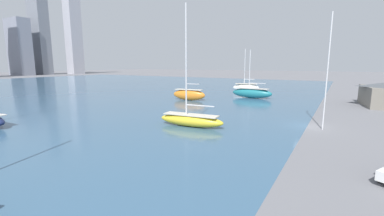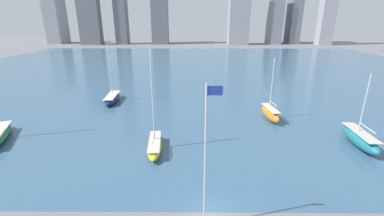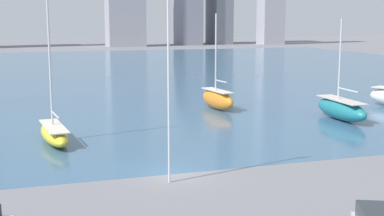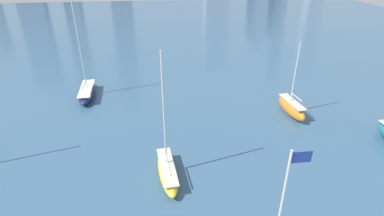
{
  "view_description": "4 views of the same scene",
  "coord_description": "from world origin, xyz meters",
  "px_view_note": "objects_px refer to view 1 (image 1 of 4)",
  "views": [
    {
      "loc": [
        -32.16,
        -3.08,
        7.25
      ],
      "look_at": [
        -7.16,
        11.53,
        2.25
      ],
      "focal_mm": 24.0,
      "sensor_mm": 36.0,
      "label": 1
    },
    {
      "loc": [
        -1.64,
        -19.21,
        16.9
      ],
      "look_at": [
        -1.88,
        13.38,
        5.59
      ],
      "focal_mm": 24.0,
      "sensor_mm": 36.0,
      "label": 2
    },
    {
      "loc": [
        -9.35,
        -32.86,
        10.14
      ],
      "look_at": [
        6.39,
        15.81,
        1.6
      ],
      "focal_mm": 50.0,
      "sensor_mm": 36.0,
      "label": 3
    },
    {
      "loc": [
        -7.36,
        -13.43,
        21.68
      ],
      "look_at": [
        -3.55,
        17.66,
        5.09
      ],
      "focal_mm": 28.0,
      "sensor_mm": 36.0,
      "label": 4
    }
  ],
  "objects_px": {
    "flag_pole": "(328,68)",
    "sailboat_yellow": "(191,119)",
    "sailboat_white": "(246,88)",
    "sailboat_teal": "(252,93)",
    "sailboat_orange": "(189,94)"
  },
  "relations": [
    {
      "from": "sailboat_orange",
      "to": "sailboat_teal",
      "type": "relative_size",
      "value": 1.06
    },
    {
      "from": "sailboat_white",
      "to": "sailboat_yellow",
      "type": "xyz_separation_m",
      "value": [
        -39.08,
        -6.45,
        -0.3
      ]
    },
    {
      "from": "flag_pole",
      "to": "sailboat_teal",
      "type": "relative_size",
      "value": 1.24
    },
    {
      "from": "sailboat_teal",
      "to": "sailboat_yellow",
      "type": "bearing_deg",
      "value": -173.74
    },
    {
      "from": "flag_pole",
      "to": "sailboat_teal",
      "type": "bearing_deg",
      "value": 34.1
    },
    {
      "from": "sailboat_white",
      "to": "sailboat_yellow",
      "type": "height_order",
      "value": "sailboat_yellow"
    },
    {
      "from": "flag_pole",
      "to": "sailboat_orange",
      "type": "bearing_deg",
      "value": 63.28
    },
    {
      "from": "sailboat_white",
      "to": "sailboat_orange",
      "type": "bearing_deg",
      "value": 144.95
    },
    {
      "from": "sailboat_orange",
      "to": "sailboat_teal",
      "type": "bearing_deg",
      "value": -51.63
    },
    {
      "from": "sailboat_white",
      "to": "sailboat_teal",
      "type": "relative_size",
      "value": 1.08
    },
    {
      "from": "sailboat_white",
      "to": "sailboat_teal",
      "type": "bearing_deg",
      "value": -176.53
    },
    {
      "from": "sailboat_yellow",
      "to": "sailboat_orange",
      "type": "distance_m",
      "value": 22.04
    },
    {
      "from": "sailboat_white",
      "to": "sailboat_yellow",
      "type": "relative_size",
      "value": 0.79
    },
    {
      "from": "flag_pole",
      "to": "sailboat_yellow",
      "type": "height_order",
      "value": "sailboat_yellow"
    },
    {
      "from": "sailboat_white",
      "to": "sailboat_yellow",
      "type": "distance_m",
      "value": 39.61
    }
  ]
}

